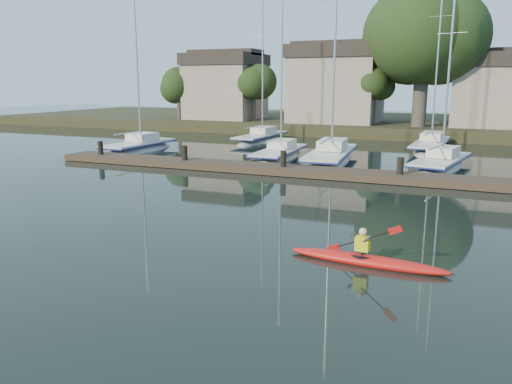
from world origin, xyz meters
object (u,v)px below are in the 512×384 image
at_px(sailboat_0, 140,154).
at_px(sailboat_3, 440,172).
at_px(kayak, 366,258).
at_px(sailboat_2, 330,165).
at_px(sailboat_6, 430,152).
at_px(sailboat_5, 261,143).
at_px(dock, 339,173).
at_px(sailboat_1, 280,161).

relative_size(sailboat_0, sailboat_3, 0.95).
distance_m(kayak, sailboat_3, 16.95).
relative_size(kayak, sailboat_0, 0.36).
height_order(kayak, sailboat_2, sailboat_2).
xyz_separation_m(sailboat_0, sailboat_2, (13.77, 0.34, -0.00)).
relative_size(kayak, sailboat_6, 0.27).
bearing_deg(sailboat_3, sailboat_5, 160.26).
relative_size(sailboat_0, sailboat_5, 0.84).
distance_m(dock, sailboat_1, 7.27).
xyz_separation_m(sailboat_2, sailboat_5, (-8.00, 8.48, 0.02)).
distance_m(sailboat_1, sailboat_3, 9.72).
height_order(sailboat_1, sailboat_6, sailboat_6).
height_order(kayak, sailboat_0, sailboat_0).
bearing_deg(sailboat_6, kayak, -86.92).
height_order(dock, sailboat_1, sailboat_1).
bearing_deg(sailboat_6, sailboat_5, -177.11).
distance_m(dock, sailboat_3, 6.77).
distance_m(sailboat_3, sailboat_5, 16.71).
xyz_separation_m(kayak, sailboat_5, (-13.28, 25.48, -0.35)).
height_order(kayak, dock, kayak).
distance_m(sailboat_2, sailboat_6, 9.95).
relative_size(sailboat_1, sailboat_3, 1.03).
xyz_separation_m(sailboat_0, sailboat_5, (5.77, 8.82, 0.02)).
xyz_separation_m(kayak, sailboat_1, (-8.65, 17.21, -0.34)).
bearing_deg(sailboat_0, sailboat_2, 3.61).
bearing_deg(sailboat_0, sailboat_5, 59.01).
bearing_deg(dock, sailboat_6, 75.07).
bearing_deg(dock, sailboat_1, 134.27).
bearing_deg(sailboat_0, dock, -14.56).
bearing_deg(sailboat_5, sailboat_1, -58.02).
bearing_deg(kayak, sailboat_0, 142.28).
relative_size(sailboat_3, sailboat_6, 0.81).
bearing_deg(sailboat_2, dock, -75.61).
bearing_deg(sailboat_3, sailboat_6, 108.26).
height_order(sailboat_1, sailboat_5, sailboat_5).
distance_m(sailboat_0, sailboat_6, 20.97).
bearing_deg(sailboat_2, sailboat_6, 53.69).
bearing_deg(sailboat_3, sailboat_2, -169.68).
distance_m(sailboat_1, sailboat_6, 11.94).
height_order(dock, sailboat_2, sailboat_2).
distance_m(kayak, sailboat_6, 25.44).
relative_size(sailboat_5, sailboat_6, 0.91).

